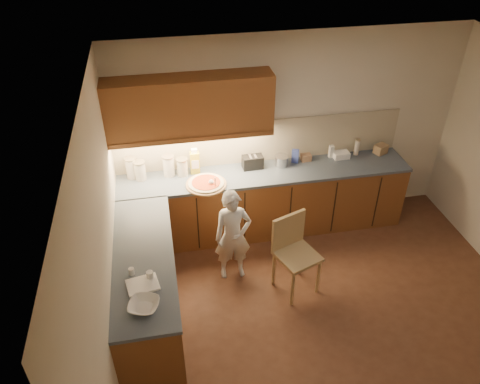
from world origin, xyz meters
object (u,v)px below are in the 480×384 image
(child, at_px, (233,236))
(wooden_chair, at_px, (294,249))
(toaster, at_px, (253,162))
(pizza_on_board, at_px, (206,184))
(oil_jug, at_px, (195,162))

(child, relative_size, wooden_chair, 1.24)
(toaster, bearing_deg, pizza_on_board, -157.51)
(pizza_on_board, height_order, toaster, pizza_on_board)
(pizza_on_board, bearing_deg, wooden_chair, -47.46)
(pizza_on_board, bearing_deg, oil_jug, 107.60)
(child, bearing_deg, oil_jug, 107.84)
(child, distance_m, oil_jug, 1.10)
(pizza_on_board, relative_size, toaster, 1.86)
(wooden_chair, bearing_deg, toaster, 79.55)
(oil_jug, height_order, toaster, oil_jug)
(wooden_chair, bearing_deg, child, 133.99)
(pizza_on_board, distance_m, toaster, 0.71)
(pizza_on_board, xyz_separation_m, wooden_chair, (0.86, -0.94, -0.38))
(pizza_on_board, distance_m, child, 0.75)
(wooden_chair, bearing_deg, oil_jug, 107.04)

